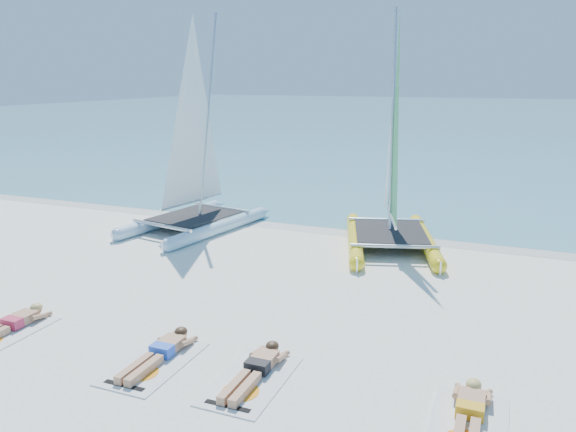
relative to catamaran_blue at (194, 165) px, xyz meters
name	(u,v)px	position (x,y,z in m)	size (l,w,h in m)	color
ground	(230,287)	(3.22, -3.98, -1.96)	(140.00, 140.00, 0.00)	white
sea	(469,114)	(3.22, 59.02, -1.95)	(140.00, 115.00, 0.01)	#6AB2B0
wet_sand_strip	(313,226)	(3.22, 1.52, -1.95)	(140.00, 1.40, 0.01)	silver
catamaran_blue	(194,165)	(0.00, 0.00, 0.00)	(3.11, 5.13, 6.55)	#BADDF5
catamaran_yellow	(391,169)	(5.70, 0.82, 0.10)	(3.57, 5.25, 6.53)	yellow
towel_a	(2,334)	(0.54, -7.61, -1.95)	(1.00, 1.85, 0.02)	silver
sunbather_a	(10,324)	(0.54, -7.42, -1.84)	(0.37, 1.73, 0.26)	tan
towel_b	(154,363)	(3.69, -7.47, -1.95)	(1.00, 1.85, 0.02)	silver
sunbather_b	(160,352)	(3.69, -7.28, -1.84)	(0.37, 1.73, 0.26)	tan
towel_c	(251,381)	(5.37, -7.37, -1.95)	(1.00, 1.85, 0.02)	silver
sunbather_c	(256,368)	(5.37, -7.18, -1.84)	(0.37, 1.73, 0.26)	tan
towel_d	(468,428)	(8.52, -7.37, -1.95)	(1.00, 1.85, 0.02)	silver
sunbather_d	(470,413)	(8.52, -7.18, -1.84)	(0.37, 1.73, 0.26)	tan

